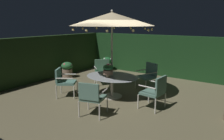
% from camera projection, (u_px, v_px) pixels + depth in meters
% --- Properties ---
extents(ground_plane, '(8.04, 7.39, 0.02)m').
position_uv_depth(ground_plane, '(119.00, 96.00, 7.19)').
color(ground_plane, brown).
extents(hedge_backdrop_rear, '(8.04, 0.30, 1.86)m').
position_uv_depth(hedge_backdrop_rear, '(161.00, 55.00, 9.82)').
color(hedge_backdrop_rear, '#173718').
rests_on(hedge_backdrop_rear, ground_plane).
extents(hedge_backdrop_left, '(0.30, 7.39, 1.86)m').
position_uv_depth(hedge_backdrop_left, '(44.00, 58.00, 9.14)').
color(hedge_backdrop_left, '#1E3217').
rests_on(hedge_backdrop_left, ground_plane).
extents(patio_dining_table, '(1.79, 1.42, 0.71)m').
position_uv_depth(patio_dining_table, '(112.00, 80.00, 6.99)').
color(patio_dining_table, beige).
rests_on(patio_dining_table, ground_plane).
extents(patio_umbrella, '(2.63, 2.63, 2.81)m').
position_uv_depth(patio_umbrella, '(112.00, 19.00, 6.56)').
color(patio_umbrella, beige).
rests_on(patio_umbrella, ground_plane).
extents(centerpiece_planter, '(0.32, 0.32, 0.44)m').
position_uv_depth(centerpiece_planter, '(108.00, 70.00, 6.74)').
color(centerpiece_planter, '#827151').
rests_on(centerpiece_planter, patio_dining_table).
extents(patio_chair_north, '(0.74, 0.73, 0.95)m').
position_uv_depth(patio_chair_north, '(92.00, 96.00, 5.53)').
color(patio_chair_north, beige).
rests_on(patio_chair_north, ground_plane).
extents(patio_chair_northeast, '(0.64, 0.68, 0.97)m').
position_uv_depth(patio_chair_northeast, '(155.00, 90.00, 6.00)').
color(patio_chair_northeast, silver).
rests_on(patio_chair_northeast, ground_plane).
extents(patio_chair_east, '(0.77, 0.75, 0.97)m').
position_uv_depth(patio_chair_east, '(148.00, 74.00, 7.84)').
color(patio_chair_east, beige).
rests_on(patio_chair_east, ground_plane).
extents(patio_chair_southeast, '(0.85, 0.85, 0.97)m').
position_uv_depth(patio_chair_southeast, '(103.00, 70.00, 8.52)').
color(patio_chair_southeast, silver).
rests_on(patio_chair_southeast, ground_plane).
extents(patio_chair_south, '(0.82, 0.82, 0.95)m').
position_uv_depth(patio_chair_south, '(64.00, 80.00, 7.04)').
color(patio_chair_south, beige).
rests_on(patio_chair_south, ground_plane).
extents(potted_plant_front_corner, '(0.51, 0.51, 0.70)m').
position_uv_depth(potted_plant_front_corner, '(107.00, 64.00, 10.85)').
color(potted_plant_front_corner, beige).
rests_on(potted_plant_front_corner, ground_plane).
extents(potted_plant_back_center, '(0.50, 0.50, 0.71)m').
position_uv_depth(potted_plant_back_center, '(67.00, 69.00, 9.47)').
color(potted_plant_back_center, '#7B6452').
rests_on(potted_plant_back_center, ground_plane).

